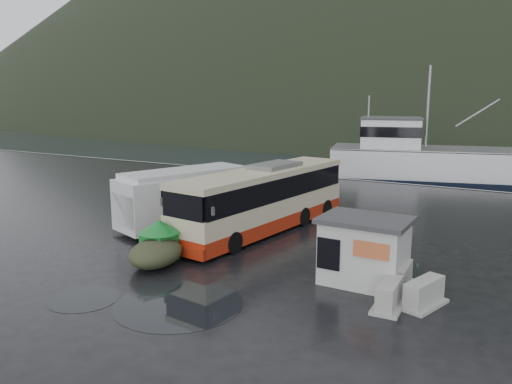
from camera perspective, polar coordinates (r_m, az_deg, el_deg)
The scene contains 14 objects.
ground at distance 21.12m, azimuth -6.89°, elevation -6.47°, with size 160.00×160.00×0.00m, color black.
harbor_water at distance 126.95m, azimuth 23.95°, elevation 7.22°, with size 300.00×180.00×0.02m, color black.
quay_edge at distance 38.67m, azimuth 10.79°, elevation 1.41°, with size 160.00×0.60×1.50m, color #999993.
coach_bus at distance 23.82m, azimuth 0.93°, elevation -4.37°, with size 2.82×11.12×3.14m, color #C0B591, non-canonical shape.
white_van at distance 24.80m, azimuth -8.00°, elevation -3.86°, with size 2.32×6.76×2.83m, color silver, non-canonical shape.
waste_bin_left at distance 19.98m, azimuth -10.87°, elevation -7.63°, with size 1.15×1.15×1.60m, color #147427, non-canonical shape.
waste_bin_right at distance 21.36m, azimuth -4.38°, elevation -6.23°, with size 0.96×0.96×1.33m, color #147427, non-canonical shape.
dome_tent at distance 19.35m, azimuth -11.33°, elevation -8.26°, with size 1.83×2.57×1.01m, color #313721, non-canonical shape.
ticket_kiosk at distance 17.77m, azimuth 12.11°, elevation -10.07°, with size 2.94×2.22×2.29m, color #B7B7B2, non-canonical shape.
jersey_barrier_a at distance 15.99m, azimuth 14.91°, elevation -12.65°, with size 0.82×1.64×0.82m, color #999993, non-canonical shape.
jersey_barrier_b at distance 16.40m, azimuth 18.55°, elevation -12.24°, with size 0.84×1.68×0.84m, color #999993, non-canonical shape.
jersey_barrier_c at distance 17.60m, azimuth 16.13°, elevation -10.47°, with size 0.81×1.62×0.81m, color #999993, non-canonical shape.
fishing_trawler at distance 45.66m, azimuth 22.30°, elevation 2.23°, with size 25.32×5.56×10.13m, color silver, non-canonical shape.
puddles at distance 17.56m, azimuth 1.93°, elevation -10.06°, with size 10.17×12.14×0.01m.
Camera 1 is at (11.95, -16.23, 6.32)m, focal length 35.00 mm.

